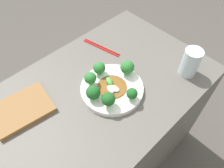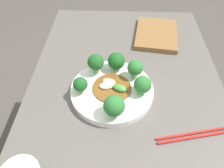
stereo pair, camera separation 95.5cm
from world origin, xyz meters
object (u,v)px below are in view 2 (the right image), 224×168
Objects in this scene: broccoli_northwest at (135,68)px; chopsticks at (194,135)px; broccoli_south at (80,85)px; broccoli_southwest at (96,63)px; broccoli_west at (116,61)px; broccoli_east at (114,106)px; cutting_board at (156,34)px; plate at (112,91)px; broccoli_north at (143,85)px; stirfry_center at (112,87)px.

chopsticks is at bearing 38.11° from broccoli_northwest.
chopsticks is (0.13, 0.32, -0.05)m from broccoli_south.
broccoli_southwest is (-0.09, 0.04, 0.01)m from broccoli_south.
broccoli_south is at bearing -44.90° from broccoli_west.
broccoli_southwest reaches higher than broccoli_south.
broccoli_northwest is 0.95× the size of broccoli_southwest.
broccoli_west is at bearing 135.10° from broccoli_south.
broccoli_east is 0.45m from cutting_board.
plate is 0.10m from broccoli_north.
broccoli_east reaches higher than broccoli_west.
stirfry_center is 0.27m from chopsticks.
plate reaches higher than cutting_board.
chopsticks is at bearing 52.35° from broccoli_southwest.
stirfry_center is (0.05, -0.07, -0.03)m from broccoli_northwest.
plate is at bearing -7.12° from broccoli_west.
broccoli_southwest is (-0.07, -0.06, 0.05)m from plate.
broccoli_south is 0.45× the size of stirfry_center.
broccoli_southwest is at bearing -141.62° from stirfry_center.
broccoli_north is 0.10m from stirfry_center.
plate is at bearing 37.44° from broccoli_southwest.
stirfry_center is (0.09, -0.01, -0.03)m from broccoli_west.
broccoli_northwest is at bearing 112.67° from broccoli_south.
broccoli_northwest reaches higher than broccoli_south.
plate is 0.27m from chopsticks.
stirfry_center is at bearing -175.00° from broccoli_east.
broccoli_northwest reaches higher than stirfry_center.
broccoli_south is at bearing -79.24° from stirfry_center.
broccoli_west is 0.15m from broccoli_south.
broccoli_southwest is (0.02, -0.07, 0.01)m from broccoli_west.
broccoli_northwest is 0.07m from broccoli_north.
broccoli_southwest is at bearing -127.65° from chopsticks.
broccoli_east is at bearing -102.35° from chopsticks.
broccoli_northwest is at bearing 81.41° from broccoli_southwest.
stirfry_center reaches higher than chopsticks.
broccoli_south is (0.11, -0.11, -0.00)m from broccoli_west.
broccoli_north is at bearing -134.29° from chopsticks.
broccoli_southwest is 0.34m from cutting_board.
cutting_board is at bearing 159.14° from broccoli_northwest.
broccoli_north reaches higher than chopsticks.
stirfry_center is at bearing 38.38° from broccoli_southwest.
broccoli_south is (-0.08, -0.10, -0.01)m from broccoli_east.
broccoli_west is 0.27× the size of cutting_board.
broccoli_north is at bearing 16.89° from broccoli_northwest.
broccoli_west is at bearing -34.99° from cutting_board.
stirfry_center is at bearing -54.16° from broccoli_northwest.
broccoli_west is 0.07m from broccoli_northwest.
chopsticks is (0.05, 0.22, -0.06)m from broccoli_east.
broccoli_south is 0.43m from cutting_board.
broccoli_southwest is (-0.17, -0.06, 0.00)m from broccoli_east.
chopsticks is (0.13, 0.14, -0.05)m from broccoli_north.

